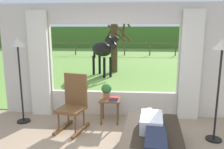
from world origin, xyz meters
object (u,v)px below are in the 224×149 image
(side_table, at_px, (110,103))
(pasture_tree, at_px, (115,43))
(recliner_sofa, at_px, (152,145))
(floor_lamp_left, at_px, (18,55))
(horse, at_px, (103,50))
(reclining_person, at_px, (153,128))
(rocking_chair, at_px, (74,103))
(floor_lamp_right, at_px, (221,60))
(book_stack, at_px, (114,98))
(potted_plant, at_px, (106,90))

(side_table, bearing_deg, pasture_tree, 92.53)
(side_table, bearing_deg, recliner_sofa, -60.32)
(floor_lamp_left, xyz_separation_m, horse, (1.16, 4.97, -0.31))
(reclining_person, relative_size, side_table, 2.76)
(reclining_person, height_order, rocking_chair, rocking_chair)
(reclining_person, relative_size, pasture_tree, 0.50)
(floor_lamp_right, bearing_deg, book_stack, 162.04)
(reclining_person, distance_m, rocking_chair, 1.77)
(horse, distance_m, pasture_tree, 1.13)
(rocking_chair, height_order, side_table, rocking_chair)
(recliner_sofa, relative_size, floor_lamp_left, 0.99)
(book_stack, xyz_separation_m, floor_lamp_left, (-1.97, -0.07, 0.91))
(side_table, height_order, floor_lamp_left, floor_lamp_left)
(floor_lamp_left, relative_size, pasture_tree, 0.63)
(book_stack, bearing_deg, floor_lamp_left, -177.88)
(recliner_sofa, distance_m, floor_lamp_right, 1.85)
(horse, bearing_deg, potted_plant, 56.84)
(reclining_person, xyz_separation_m, book_stack, (-0.67, 1.32, 0.03))
(book_stack, bearing_deg, horse, 99.34)
(rocking_chair, distance_m, floor_lamp_left, 1.52)
(horse, bearing_deg, recliner_sofa, 62.71)
(side_table, xyz_separation_m, floor_lamp_right, (1.95, -0.67, 1.05))
(side_table, xyz_separation_m, book_stack, (0.09, -0.07, 0.13))
(horse, bearing_deg, floor_lamp_right, 75.10)
(reclining_person, xyz_separation_m, pasture_tree, (-1.02, 7.22, 0.88))
(book_stack, distance_m, horse, 5.00)
(floor_lamp_left, bearing_deg, recliner_sofa, -24.37)
(rocking_chair, relative_size, pasture_tree, 0.39)
(potted_plant, bearing_deg, rocking_chair, -144.22)
(rocking_chair, bearing_deg, potted_plant, 50.73)
(horse, bearing_deg, side_table, 57.68)
(book_stack, height_order, floor_lamp_right, floor_lamp_right)
(reclining_person, relative_size, potted_plant, 4.49)
(rocking_chair, xyz_separation_m, floor_lamp_left, (-1.19, 0.25, 0.92))
(recliner_sofa, distance_m, potted_plant, 1.70)
(reclining_person, bearing_deg, potted_plant, 126.59)
(recliner_sofa, bearing_deg, horse, 109.88)
(recliner_sofa, xyz_separation_m, rocking_chair, (-1.46, 0.95, 0.33))
(reclining_person, xyz_separation_m, potted_plant, (-0.84, 1.44, 0.18))
(rocking_chair, height_order, potted_plant, rocking_chair)
(reclining_person, distance_m, potted_plant, 1.68)
(side_table, height_order, horse, horse)
(side_table, height_order, book_stack, book_stack)
(horse, bearing_deg, reclining_person, 62.60)
(reclining_person, relative_size, rocking_chair, 1.28)
(potted_plant, bearing_deg, horse, 97.62)
(floor_lamp_right, relative_size, horse, 1.05)
(reclining_person, bearing_deg, pasture_tree, 104.43)
(recliner_sofa, height_order, potted_plant, potted_plant)
(rocking_chair, xyz_separation_m, book_stack, (0.78, 0.32, 0.01))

